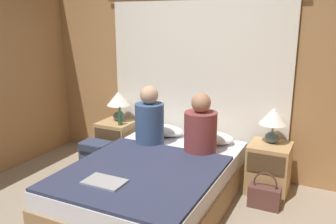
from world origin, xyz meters
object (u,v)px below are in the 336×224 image
nightstand_left (117,142)px  handbag_on_floor (264,196)px  backpack_on_floor (96,156)px  lamp_left (118,101)px  lamp_right (273,119)px  laptop_on_bed (105,182)px  pillow_left (164,130)px  nightstand_right (269,168)px  bed (155,184)px  person_left_in_bed (149,120)px  beer_bottle_on_left_stand (120,118)px  pillow_right (212,137)px  person_right_in_bed (201,129)px

nightstand_left → handbag_on_floor: nightstand_left is taller
nightstand_left → backpack_on_floor: nightstand_left is taller
lamp_left → lamp_right: (1.96, 0.00, 0.00)m
laptop_on_bed → handbag_on_floor: 1.62m
pillow_left → backpack_on_floor: pillow_left is taller
nightstand_right → backpack_on_floor: bearing=-167.8°
bed → backpack_on_floor: bed is taller
person_left_in_bed → lamp_left: bearing=149.7°
pillow_left → beer_bottle_on_left_stand: (-0.55, -0.12, 0.12)m
nightstand_right → lamp_right: size_ratio=1.42×
laptop_on_bed → bed: bearing=76.6°
bed → nightstand_left: nightstand_left is taller
nightstand_left → lamp_right: 2.03m
bed → pillow_right: size_ratio=3.96×
nightstand_left → laptop_on_bed: (0.83, -1.42, 0.22)m
lamp_right → backpack_on_floor: bearing=-165.9°
bed → beer_bottle_on_left_stand: size_ratio=8.87×
lamp_right → bed: bearing=-138.7°
nightstand_right → beer_bottle_on_left_stand: beer_bottle_on_left_stand is taller
bed → laptop_on_bed: (-0.15, -0.63, 0.27)m
person_right_in_bed → backpack_on_floor: 1.40m
beer_bottle_on_left_stand → laptop_on_bed: 1.51m
pillow_left → person_left_in_bed: (0.00, -0.36, 0.22)m
beer_bottle_on_left_stand → backpack_on_floor: 0.55m
handbag_on_floor → pillow_right: bearing=151.2°
person_right_in_bed → handbag_on_floor: size_ratio=1.71×
pillow_left → pillow_right: same height
nightstand_right → lamp_right: bearing=90.0°
laptop_on_bed → handbag_on_floor: bearing=42.5°
pillow_left → handbag_on_floor: 1.43m
person_right_in_bed → nightstand_left: bearing=165.9°
pillow_right → beer_bottle_on_left_stand: bearing=-174.0°
lamp_left → backpack_on_floor: size_ratio=0.95×
beer_bottle_on_left_stand → backpack_on_floor: beer_bottle_on_left_stand is taller
backpack_on_floor → person_right_in_bed: bearing=4.6°
backpack_on_floor → nightstand_right: bearing=12.2°
person_right_in_bed → laptop_on_bed: (-0.45, -1.09, -0.23)m
pillow_right → backpack_on_floor: 1.42m
pillow_left → beer_bottle_on_left_stand: 0.57m
pillow_right → handbag_on_floor: (0.70, -0.39, -0.40)m
nightstand_left → person_right_in_bed: 1.40m
lamp_left → laptop_on_bed: (0.83, -1.49, -0.31)m
backpack_on_floor → lamp_left: bearing=87.8°
nightstand_right → lamp_right: 0.54m
handbag_on_floor → pillow_left: bearing=163.7°
bed → backpack_on_floor: bearing=160.1°
person_left_in_bed → laptop_on_bed: 1.13m
lamp_left → pillow_left: size_ratio=0.75×
person_left_in_bed → beer_bottle_on_left_stand: 0.61m
pillow_right → person_right_in_bed: size_ratio=0.80×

